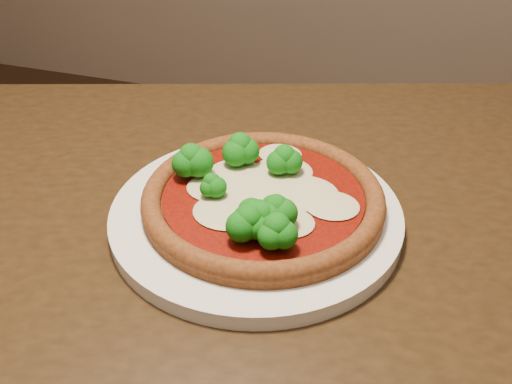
% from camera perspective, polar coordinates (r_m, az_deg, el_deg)
% --- Properties ---
extents(dining_table, '(1.37, 1.12, 0.75)m').
position_cam_1_polar(dining_table, '(0.71, -7.09, -10.25)').
color(dining_table, black).
rests_on(dining_table, floor).
extents(plate, '(0.33, 0.33, 0.02)m').
position_cam_1_polar(plate, '(0.64, 0.00, -2.26)').
color(plate, silver).
rests_on(plate, dining_table).
extents(pizza, '(0.27, 0.27, 0.06)m').
position_cam_1_polar(pizza, '(0.63, 0.47, -0.32)').
color(pizza, brown).
rests_on(pizza, plate).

